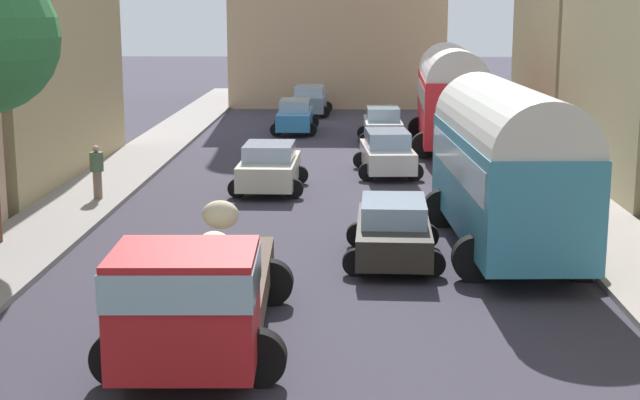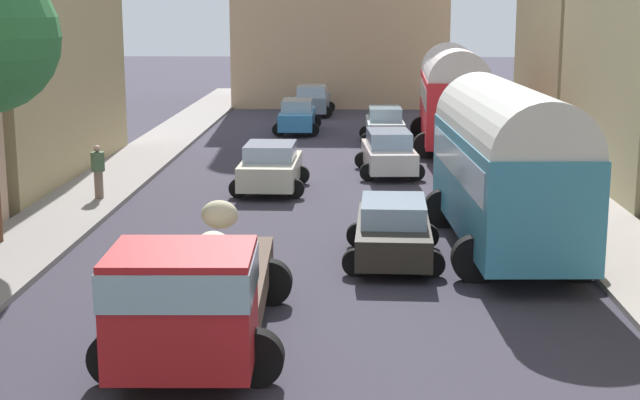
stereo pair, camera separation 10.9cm
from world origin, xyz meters
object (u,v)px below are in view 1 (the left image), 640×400
object	(u,v)px
car_3	(393,230)
car_5	(383,125)
parked_bus_0	(506,160)
cargo_truck_0	(197,291)
parked_bus_1	(451,92)
car_2	(310,100)
pedestrian_0	(97,171)
car_4	(387,152)
car_0	(269,167)
car_1	(295,116)

from	to	relation	value
car_3	car_5	world-z (taller)	car_5
parked_bus_0	cargo_truck_0	size ratio (longest dim) A/B	1.20
parked_bus_1	car_2	size ratio (longest dim) A/B	2.03
car_3	parked_bus_1	bearing A→B (deg)	79.91
parked_bus_0	pedestrian_0	size ratio (longest dim) A/B	4.78
car_5	cargo_truck_0	bearing A→B (deg)	-99.02
car_2	cargo_truck_0	bearing A→B (deg)	-90.73
car_4	pedestrian_0	bearing A→B (deg)	-149.79
parked_bus_0	parked_bus_1	xyz separation A→B (m)	(0.42, 16.44, 0.09)
cargo_truck_0	car_0	size ratio (longest dim) A/B	1.78
car_5	parked_bus_1	bearing A→B (deg)	-26.38
parked_bus_0	car_5	xyz separation A→B (m)	(-2.28, 17.77, -1.44)
car_0	car_4	size ratio (longest dim) A/B	0.94
car_5	pedestrian_0	xyz separation A→B (m)	(-8.92, -12.51, 0.20)
parked_bus_1	pedestrian_0	distance (m)	16.17
car_3	car_5	bearing A→B (deg)	88.76
pedestrian_0	parked_bus_0	bearing A→B (deg)	-25.16
cargo_truck_0	pedestrian_0	distance (m)	13.42
cargo_truck_0	car_3	xyz separation A→B (m)	(3.56, 6.20, -0.43)
parked_bus_1	car_4	size ratio (longest dim) A/B	2.03
cargo_truck_0	car_5	bearing A→B (deg)	80.98
car_3	car_5	xyz separation A→B (m)	(0.41, 18.78, 0.04)
cargo_truck_0	car_0	world-z (taller)	cargo_truck_0
car_0	pedestrian_0	distance (m)	5.37
car_0	car_2	bearing A→B (deg)	88.80
parked_bus_0	cargo_truck_0	xyz separation A→B (m)	(-6.24, -7.20, -1.05)
parked_bus_0	car_1	distance (m)	22.12
parked_bus_0	car_5	world-z (taller)	parked_bus_0
car_2	car_5	bearing A→B (deg)	-71.24
car_1	car_4	size ratio (longest dim) A/B	1.05
car_3	car_2	bearing A→B (deg)	96.09
parked_bus_0	cargo_truck_0	distance (m)	9.59
cargo_truck_0	car_3	bearing A→B (deg)	60.14
car_4	car_5	size ratio (longest dim) A/B	1.11
car_0	car_2	distance (m)	20.83
parked_bus_1	pedestrian_0	world-z (taller)	parked_bus_1
parked_bus_1	car_1	distance (m)	8.28
parked_bus_0	car_4	xyz separation A→B (m)	(-2.38, 10.40, -1.45)
car_3	pedestrian_0	world-z (taller)	pedestrian_0
car_0	pedestrian_0	world-z (taller)	pedestrian_0
car_2	pedestrian_0	size ratio (longest dim) A/B	2.37
car_0	car_2	xyz separation A→B (m)	(0.44, 20.82, 0.03)
parked_bus_1	car_1	size ratio (longest dim) A/B	1.93
car_0	car_4	distance (m)	4.94
cargo_truck_0	car_2	world-z (taller)	cargo_truck_0
car_2	car_5	xyz separation A→B (m)	(3.52, -10.35, -0.02)
car_4	car_5	distance (m)	7.38
parked_bus_1	car_4	world-z (taller)	parked_bus_1
car_1	car_3	world-z (taller)	car_1
parked_bus_1	car_2	xyz separation A→B (m)	(-6.21, 11.69, -1.51)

